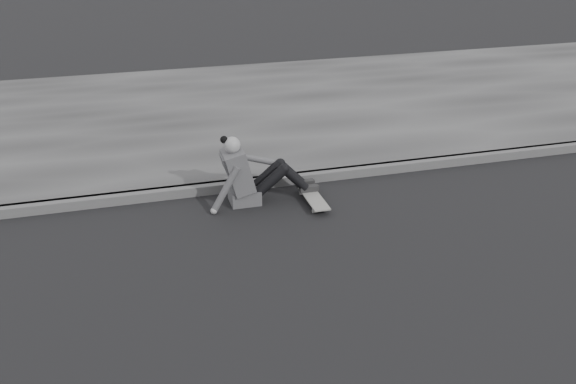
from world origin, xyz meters
name	(u,v)px	position (x,y,z in m)	size (l,w,h in m)	color
ground	(433,278)	(0.00, 0.00, 0.00)	(80.00, 80.00, 0.00)	black
curb	(342,173)	(0.00, 2.58, 0.06)	(24.00, 0.16, 0.12)	#525252
sidewalk	(283,107)	(0.00, 5.60, 0.06)	(24.00, 6.00, 0.12)	#3D3D3D
skateboard	(313,198)	(-0.62, 1.94, 0.07)	(0.20, 0.78, 0.09)	#979792
seated_woman	(249,175)	(-1.35, 2.19, 0.36)	(1.38, 0.46, 0.88)	#4C4C4F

